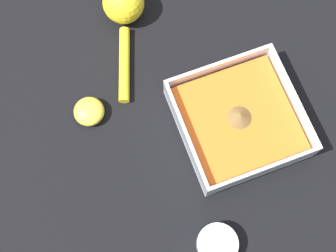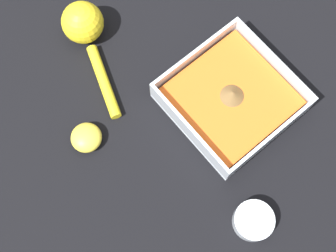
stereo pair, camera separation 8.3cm
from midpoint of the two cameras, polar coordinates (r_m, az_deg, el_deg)
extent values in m
plane|color=black|center=(0.87, 8.97, 0.11)|extent=(4.00, 4.00, 0.00)
cube|color=silver|center=(0.87, 11.11, -0.05)|extent=(0.21, 0.21, 0.01)
cube|color=silver|center=(0.88, 17.44, 2.72)|extent=(0.21, 0.01, 0.05)
cube|color=silver|center=(0.82, 5.05, -1.85)|extent=(0.21, 0.01, 0.05)
cube|color=silver|center=(0.83, 14.28, -5.79)|extent=(0.01, 0.20, 0.05)
cube|color=silver|center=(0.87, 8.77, 6.52)|extent=(0.01, 0.20, 0.05)
cube|color=orange|center=(0.85, 11.32, 0.29)|extent=(0.19, 0.19, 0.03)
cone|color=brown|center=(0.83, 11.60, 0.74)|extent=(0.04, 0.04, 0.02)
cylinder|color=silver|center=(0.81, 8.97, -14.54)|extent=(0.07, 0.07, 0.03)
cylinder|color=brown|center=(0.82, 8.94, -14.54)|extent=(0.06, 0.06, 0.02)
sphere|color=yellow|center=(0.92, -2.85, 14.39)|extent=(0.08, 0.08, 0.08)
cylinder|color=yellow|center=(0.89, -2.72, 7.09)|extent=(0.15, 0.07, 0.02)
ellipsoid|color=yellow|center=(0.85, -6.93, 1.34)|extent=(0.06, 0.06, 0.03)
camera|label=1|loc=(0.04, 92.90, -9.25)|focal=50.00mm
camera|label=2|loc=(0.04, -87.10, 9.25)|focal=50.00mm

